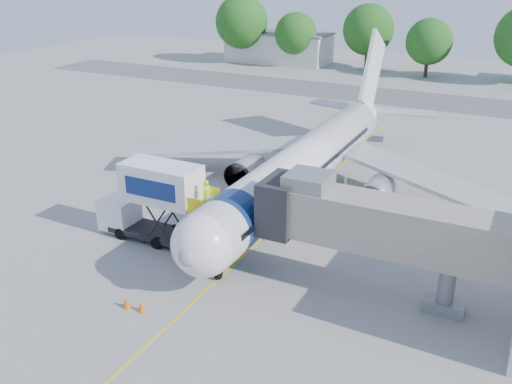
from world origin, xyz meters
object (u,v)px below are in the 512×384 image
at_px(jet_bridge, 367,223).
at_px(catering_hiloader, 154,202).
at_px(ground_tug, 202,352).
at_px(aircraft, 307,163).

bearing_deg(jet_bridge, catering_hiloader, -179.99).
bearing_deg(catering_hiloader, jet_bridge, 0.01).
relative_size(catering_hiloader, ground_tug, 2.32).
distance_m(catering_hiloader, ground_tug, 13.56).
height_order(jet_bridge, ground_tug, jet_bridge).
distance_m(aircraft, ground_tug, 20.99).
xyz_separation_m(aircraft, catering_hiloader, (-6.26, -11.12, -0.18)).
bearing_deg(catering_hiloader, ground_tug, -45.11).
relative_size(aircraft, ground_tug, 10.22).
relative_size(aircraft, catering_hiloader, 4.40).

